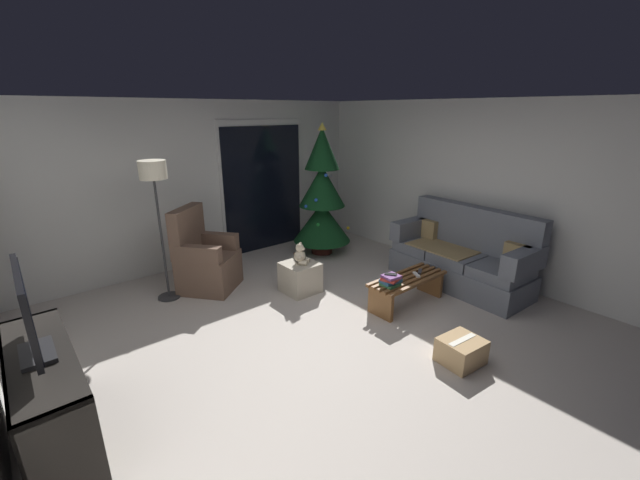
{
  "coord_description": "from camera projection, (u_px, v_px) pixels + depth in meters",
  "views": [
    {
      "loc": [
        -2.49,
        -2.76,
        2.35
      ],
      "look_at": [
        0.4,
        0.7,
        0.85
      ],
      "focal_mm": 22.08,
      "sensor_mm": 36.0,
      "label": 1
    }
  ],
  "objects": [
    {
      "name": "patio_door_glass",
      "position": [
        264.0,
        189.0,
        6.74
      ],
      "size": [
        1.5,
        0.02,
        2.1
      ],
      "primitive_type": "cube",
      "color": "black",
      "rests_on": "ground"
    },
    {
      "name": "wall_back",
      "position": [
        203.0,
        184.0,
        6.1
      ],
      "size": [
        5.72,
        0.12,
        2.5
      ],
      "primitive_type": "cube",
      "color": "silver",
      "rests_on": "ground"
    },
    {
      "name": "couch",
      "position": [
        462.0,
        257.0,
        5.48
      ],
      "size": [
        0.89,
        1.98,
        1.08
      ],
      "color": "slate",
      "rests_on": "ground"
    },
    {
      "name": "television",
      "position": [
        28.0,
        314.0,
        2.56
      ],
      "size": [
        0.2,
        0.84,
        0.61
      ],
      "color": "black",
      "rests_on": "media_shelf"
    },
    {
      "name": "patio_door_frame",
      "position": [
        263.0,
        186.0,
        6.74
      ],
      "size": [
        1.6,
        0.02,
        2.2
      ],
      "primitive_type": "cube",
      "color": "silver",
      "rests_on": "ground"
    },
    {
      "name": "book_stack",
      "position": [
        391.0,
        280.0,
        4.64
      ],
      "size": [
        0.27,
        0.23,
        0.13
      ],
      "color": "#337042",
      "rests_on": "coffee_table"
    },
    {
      "name": "coffee_table",
      "position": [
        407.0,
        286.0,
        4.92
      ],
      "size": [
        1.1,
        0.4,
        0.37
      ],
      "color": "brown",
      "rests_on": "ground"
    },
    {
      "name": "media_shelf",
      "position": [
        47.0,
        411.0,
        2.72
      ],
      "size": [
        0.4,
        1.4,
        0.78
      ],
      "color": "black",
      "rests_on": "ground"
    },
    {
      "name": "christmas_tree",
      "position": [
        322.0,
        198.0,
        6.51
      ],
      "size": [
        0.96,
        0.96,
        2.16
      ],
      "color": "#4C1E19",
      "rests_on": "ground"
    },
    {
      "name": "wall_right",
      "position": [
        483.0,
        191.0,
        5.62
      ],
      "size": [
        0.12,
        6.0,
        2.5
      ],
      "primitive_type": "cube",
      "color": "silver",
      "rests_on": "ground"
    },
    {
      "name": "floor_lamp",
      "position": [
        154.0,
        184.0,
        4.7
      ],
      "size": [
        0.32,
        0.32,
        1.78
      ],
      "color": "#2D2D30",
      "rests_on": "ground"
    },
    {
      "name": "teddy_bear_chestnut_by_tree",
      "position": [
        298.0,
        263.0,
        6.02
      ],
      "size": [
        0.21,
        0.22,
        0.29
      ],
      "color": "brown",
      "rests_on": "ground"
    },
    {
      "name": "remote_graphite",
      "position": [
        420.0,
        271.0,
        5.03
      ],
      "size": [
        0.16,
        0.12,
        0.02
      ],
      "primitive_type": "cube",
      "rotation": [
        0.0,
        0.0,
        2.1
      ],
      "color": "#333338",
      "rests_on": "coffee_table"
    },
    {
      "name": "cell_phone",
      "position": [
        391.0,
        274.0,
        4.63
      ],
      "size": [
        0.14,
        0.16,
        0.01
      ],
      "primitive_type": "cube",
      "rotation": [
        0.0,
        0.0,
        0.59
      ],
      "color": "black",
      "rests_on": "book_stack"
    },
    {
      "name": "ground_plane",
      "position": [
        333.0,
        337.0,
        4.27
      ],
      "size": [
        7.0,
        7.0,
        0.0
      ],
      "primitive_type": "plane",
      "color": "#BCB2A8"
    },
    {
      "name": "teddy_bear_cream",
      "position": [
        301.0,
        255.0,
        5.19
      ],
      "size": [
        0.21,
        0.22,
        0.29
      ],
      "color": "beige",
      "rests_on": "ottoman"
    },
    {
      "name": "armchair",
      "position": [
        205.0,
        261.0,
        5.34
      ],
      "size": [
        0.96,
        0.96,
        1.13
      ],
      "color": "brown",
      "rests_on": "ground"
    },
    {
      "name": "ottoman",
      "position": [
        300.0,
        277.0,
        5.29
      ],
      "size": [
        0.44,
        0.44,
        0.41
      ],
      "primitive_type": "cube",
      "color": "#B2A893",
      "rests_on": "ground"
    },
    {
      "name": "cardboard_box_taped_mid_floor",
      "position": [
        461.0,
        351.0,
        3.82
      ],
      "size": [
        0.42,
        0.39,
        0.25
      ],
      "color": "tan",
      "rests_on": "ground"
    },
    {
      "name": "remote_white",
      "position": [
        416.0,
        275.0,
        4.93
      ],
      "size": [
        0.12,
        0.16,
        0.02
      ],
      "primitive_type": "cube",
      "rotation": [
        0.0,
        0.0,
        2.58
      ],
      "color": "silver",
      "rests_on": "coffee_table"
    }
  ]
}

